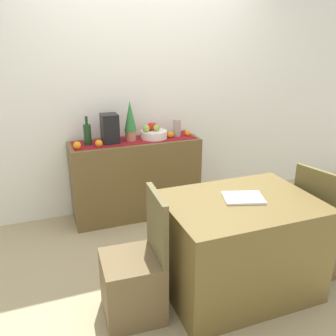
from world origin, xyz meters
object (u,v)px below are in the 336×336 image
dining_table (238,245)px  sideboard_console (136,178)px  coffee_maker (110,129)px  fruit_bowl (154,134)px  wine_bottle (87,134)px  ceramic_vase (177,128)px  open_book (243,198)px  chair_near_window (135,281)px  chair_by_corner (322,238)px  potted_plant (130,120)px

dining_table → sideboard_console: bearing=104.4°
coffee_maker → fruit_bowl: bearing=0.0°
wine_bottle → dining_table: bearing=-59.9°
coffee_maker → ceramic_vase: size_ratio=1.60×
open_book → chair_near_window: size_ratio=0.31×
sideboard_console → ceramic_vase: bearing=0.0°
wine_bottle → chair_by_corner: wine_bottle is taller
potted_plant → open_book: size_ratio=1.46×
sideboard_console → coffee_maker: bearing=180.0°
fruit_bowl → wine_bottle: wine_bottle is taller
chair_near_window → dining_table: bearing=0.1°
sideboard_console → wine_bottle: bearing=-180.0°
ceramic_vase → chair_near_window: ceramic_vase is taller
fruit_bowl → coffee_maker: bearing=180.0°
sideboard_console → coffee_maker: coffee_maker is taller
sideboard_console → wine_bottle: size_ratio=4.64×
fruit_bowl → coffee_maker: size_ratio=0.94×
ceramic_vase → wine_bottle: bearing=-180.0°
sideboard_console → dining_table: 1.51m
sideboard_console → chair_by_corner: (1.18, -1.46, -0.15)m
sideboard_console → dining_table: bearing=-75.6°
ceramic_vase → dining_table: ceramic_vase is taller
ceramic_vase → chair_by_corner: bearing=-64.0°
fruit_bowl → wine_bottle: size_ratio=0.95×
coffee_maker → potted_plant: bearing=-0.0°
sideboard_console → fruit_bowl: (0.21, 0.00, 0.46)m
potted_plant → dining_table: bearing=-74.2°
chair_near_window → sideboard_console: bearing=73.6°
chair_near_window → coffee_maker: bearing=83.0°
fruit_bowl → dining_table: 1.56m
ceramic_vase → dining_table: bearing=-93.6°
coffee_maker → potted_plant: 0.22m
chair_near_window → potted_plant: bearing=75.0°
potted_plant → chair_near_window: (-0.39, -1.46, -0.78)m
chair_by_corner → potted_plant: bearing=129.8°
sideboard_console → open_book: size_ratio=4.76×
dining_table → chair_near_window: bearing=-179.9°
fruit_bowl → dining_table: (0.17, -1.46, -0.51)m
dining_table → ceramic_vase: bearing=86.4°
fruit_bowl → chair_by_corner: (0.97, -1.46, -0.61)m
fruit_bowl → dining_table: fruit_bowl is taller
wine_bottle → coffee_maker: (0.22, 0.00, 0.04)m
dining_table → chair_by_corner: size_ratio=1.20×
fruit_bowl → chair_near_window: (-0.64, -1.46, -0.61)m
chair_near_window → chair_by_corner: 1.61m
potted_plant → wine_bottle: bearing=180.0°
dining_table → potted_plant: bearing=105.8°
fruit_bowl → open_book: fruit_bowl is taller
coffee_maker → chair_near_window: size_ratio=0.32×
fruit_bowl → dining_table: size_ratio=0.25×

